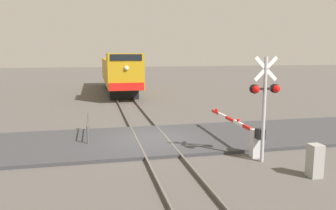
% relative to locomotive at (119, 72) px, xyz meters
% --- Properties ---
extents(ground_plane, '(160.00, 160.00, 0.00)m').
position_rel_locomotive_xyz_m(ground_plane, '(0.00, -20.10, -2.11)').
color(ground_plane, '#514C47').
extents(rail_track_left, '(0.08, 80.00, 0.15)m').
position_rel_locomotive_xyz_m(rail_track_left, '(-0.72, -20.10, -2.04)').
color(rail_track_left, '#59544C').
rests_on(rail_track_left, ground_plane).
extents(rail_track_right, '(0.08, 80.00, 0.15)m').
position_rel_locomotive_xyz_m(rail_track_right, '(0.72, -20.10, -2.04)').
color(rail_track_right, '#59544C').
rests_on(rail_track_right, ground_plane).
extents(road_surface, '(36.00, 5.48, 0.14)m').
position_rel_locomotive_xyz_m(road_surface, '(0.00, -20.10, -2.04)').
color(road_surface, '#38383A').
rests_on(road_surface, ground_plane).
extents(locomotive, '(3.02, 16.88, 4.09)m').
position_rel_locomotive_xyz_m(locomotive, '(0.00, 0.00, 0.00)').
color(locomotive, black).
rests_on(locomotive, ground_plane).
extents(crossing_signal, '(1.18, 0.33, 4.07)m').
position_rel_locomotive_xyz_m(crossing_signal, '(3.66, -23.99, 0.42)').
color(crossing_signal, '#ADADB2').
rests_on(crossing_signal, ground_plane).
extents(crossing_gate, '(0.36, 5.57, 1.27)m').
position_rel_locomotive_xyz_m(crossing_gate, '(3.65, -22.73, -1.33)').
color(crossing_gate, silver).
rests_on(crossing_gate, ground_plane).
extents(utility_cabinet, '(0.42, 0.44, 1.14)m').
position_rel_locomotive_xyz_m(utility_cabinet, '(4.61, -25.84, -1.54)').
color(utility_cabinet, '#999993').
rests_on(utility_cabinet, ground_plane).
extents(guard_railing, '(0.08, 3.24, 0.95)m').
position_rel_locomotive_xyz_m(guard_railing, '(-2.97, -18.78, -1.48)').
color(guard_railing, '#4C4742').
rests_on(guard_railing, ground_plane).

